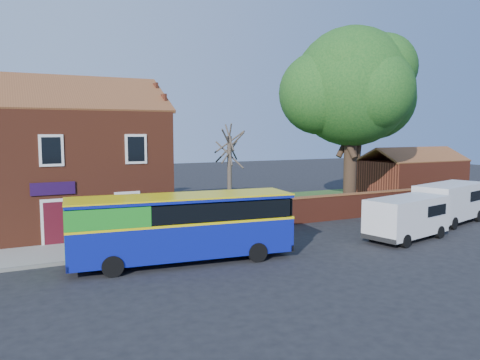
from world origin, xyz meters
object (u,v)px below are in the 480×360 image
van_far (450,201)px  large_tree (351,91)px  bus (175,225)px  van_near (407,216)px

van_far → large_tree: large_tree is taller
bus → large_tree: large_tree is taller
van_near → large_tree: large_tree is taller
van_far → large_tree: size_ratio=0.45×
bus → large_tree: bearing=32.8°
van_near → van_far: (5.59, 2.06, 0.11)m
van_near → van_far: bearing=7.5°
van_far → van_near: bearing=-175.5°
van_near → bus: bearing=161.7°
van_near → van_far: size_ratio=0.91×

